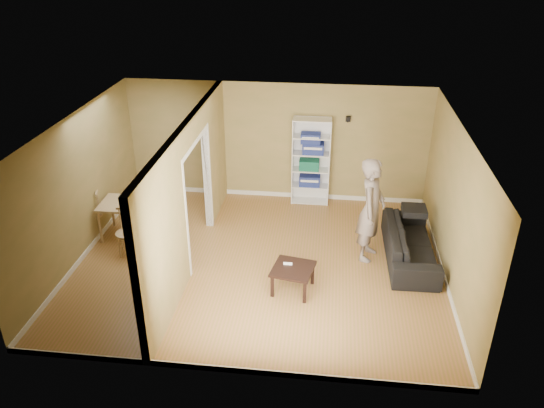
{
  "coord_description": "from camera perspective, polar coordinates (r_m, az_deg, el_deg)",
  "views": [
    {
      "loc": [
        1.17,
        -8.02,
        5.34
      ],
      "look_at": [
        0.2,
        0.2,
        1.1
      ],
      "focal_mm": 35.0,
      "sensor_mm": 36.0,
      "label": 1
    }
  ],
  "objects": [
    {
      "name": "paper_box_teal",
      "position": [
        11.48,
        4.03,
        4.26
      ],
      "size": [
        0.42,
        0.28,
        0.22
      ],
      "primitive_type": "cube",
      "color": "#267967",
      "rests_on": "bookshelf"
    },
    {
      "name": "paper_box_navy_b",
      "position": [
        11.33,
        4.46,
        6.03
      ],
      "size": [
        0.45,
        0.29,
        0.23
      ],
      "primitive_type": "cube",
      "color": "navy",
      "rests_on": "bookshelf"
    },
    {
      "name": "person",
      "position": [
        9.48,
        10.71,
        0.29
      ],
      "size": [
        0.97,
        0.84,
        2.27
      ],
      "primitive_type": "imported",
      "rotation": [
        0.0,
        0.0,
        1.3
      ],
      "color": "slate",
      "rests_on": "ground"
    },
    {
      "name": "chair_far",
      "position": [
        11.05,
        -13.41,
        0.42
      ],
      "size": [
        0.47,
        0.47,
        1.02
      ],
      "primitive_type": null,
      "rotation": [
        0.0,
        0.0,
        3.15
      ],
      "color": "tan",
      "rests_on": "ground"
    },
    {
      "name": "coffee_table",
      "position": [
        8.81,
        2.27,
        -7.24
      ],
      "size": [
        0.65,
        0.65,
        0.44
      ],
      "rotation": [
        0.0,
        0.0,
        -0.19
      ],
      "color": "black",
      "rests_on": "ground"
    },
    {
      "name": "partition",
      "position": [
        9.28,
        -8.76,
        1.0
      ],
      "size": [
        0.22,
        5.5,
        2.6
      ],
      "primitive_type": null,
      "color": "olive",
      "rests_on": "ground"
    },
    {
      "name": "room_shell",
      "position": [
        9.05,
        -1.41,
        0.62
      ],
      "size": [
        6.5,
        6.5,
        6.5
      ],
      "color": "#A16841",
      "rests_on": "ground"
    },
    {
      "name": "paper_box_navy_c",
      "position": [
        11.26,
        4.18,
        6.99
      ],
      "size": [
        0.41,
        0.27,
        0.21
      ],
      "primitive_type": "cube",
      "color": "navy",
      "rests_on": "bookshelf"
    },
    {
      "name": "sofa",
      "position": [
        9.93,
        14.7,
        -3.64
      ],
      "size": [
        2.16,
        0.95,
        0.82
      ],
      "primitive_type": "imported",
      "rotation": [
        0.0,
        0.0,
        1.59
      ],
      "color": "#323233",
      "rests_on": "ground"
    },
    {
      "name": "chair_near",
      "position": [
        10.1,
        -15.38,
        -2.93
      ],
      "size": [
        0.5,
        0.5,
        0.89
      ],
      "primitive_type": null,
      "rotation": [
        0.0,
        0.0,
        0.24
      ],
      "color": "tan",
      "rests_on": "ground"
    },
    {
      "name": "game_controller",
      "position": [
        8.85,
        1.71,
        -6.43
      ],
      "size": [
        0.15,
        0.04,
        0.03
      ],
      "primitive_type": "cube",
      "color": "white",
      "rests_on": "coffee_table"
    },
    {
      "name": "wall_speaker",
      "position": [
        11.25,
        8.19,
        9.06
      ],
      "size": [
        0.1,
        0.1,
        0.1
      ],
      "primitive_type": "cube",
      "color": "black",
      "rests_on": "room_shell"
    },
    {
      "name": "bookshelf",
      "position": [
        11.5,
        4.23,
        4.67
      ],
      "size": [
        0.81,
        0.35,
        1.92
      ],
      "color": "white",
      "rests_on": "ground"
    },
    {
      "name": "dining_table",
      "position": [
        10.57,
        -14.96,
        -0.27
      ],
      "size": [
        1.15,
        0.77,
        0.72
      ],
      "rotation": [
        0.0,
        0.0,
        0.03
      ],
      "color": "tan",
      "rests_on": "ground"
    },
    {
      "name": "paper_box_navy_a",
      "position": [
        11.63,
        4.08,
        2.58
      ],
      "size": [
        0.45,
        0.29,
        0.23
      ],
      "primitive_type": "cube",
      "color": "navy",
      "rests_on": "bookshelf"
    },
    {
      "name": "chair_left",
      "position": [
        10.9,
        -18.87,
        -0.94
      ],
      "size": [
        0.55,
        0.55,
        0.95
      ],
      "primitive_type": null,
      "rotation": [
        0.0,
        0.0,
        -1.27
      ],
      "color": "tan",
      "rests_on": "ground"
    }
  ]
}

